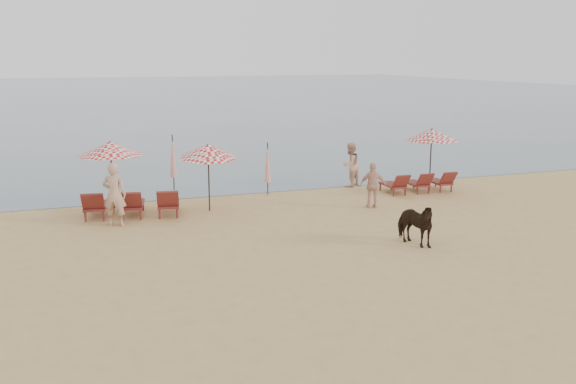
# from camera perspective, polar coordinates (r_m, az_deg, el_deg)

# --- Properties ---
(ground) EXTENTS (120.00, 120.00, 0.00)m
(ground) POSITION_cam_1_polar(r_m,az_deg,el_deg) (14.98, 6.58, -7.88)
(ground) COLOR tan
(ground) RESTS_ON ground
(sea) EXTENTS (160.00, 140.00, 0.06)m
(sea) POSITION_cam_1_polar(r_m,az_deg,el_deg) (92.93, -16.10, 8.40)
(sea) COLOR #51606B
(sea) RESTS_ON ground
(lounger_cluster_left) EXTENTS (3.22, 2.25, 0.65)m
(lounger_cluster_left) POSITION_cam_1_polar(r_m,az_deg,el_deg) (21.12, -13.67, -0.99)
(lounger_cluster_left) COLOR maroon
(lounger_cluster_left) RESTS_ON ground
(lounger_cluster_right) EXTENTS (2.58, 1.57, 0.56)m
(lounger_cluster_right) POSITION_cam_1_polar(r_m,az_deg,el_deg) (24.76, 11.53, 0.85)
(lounger_cluster_right) COLOR maroon
(lounger_cluster_right) RESTS_ON ground
(umbrella_open_left_a) EXTENTS (2.09, 2.09, 2.38)m
(umbrella_open_left_a) POSITION_cam_1_polar(r_m,az_deg,el_deg) (21.56, -15.51, 3.74)
(umbrella_open_left_a) COLOR black
(umbrella_open_left_a) RESTS_ON ground
(umbrella_open_left_b) EXTENTS (1.83, 1.87, 2.33)m
(umbrella_open_left_b) POSITION_cam_1_polar(r_m,az_deg,el_deg) (21.25, -7.12, 3.64)
(umbrella_open_left_b) COLOR black
(umbrella_open_left_b) RESTS_ON ground
(umbrella_open_right) EXTENTS (1.98, 1.98, 2.41)m
(umbrella_open_right) POSITION_cam_1_polar(r_m,az_deg,el_deg) (24.80, 12.65, 4.99)
(umbrella_open_right) COLOR black
(umbrella_open_right) RESTS_ON ground
(umbrella_closed_left) EXTENTS (0.26, 0.26, 2.16)m
(umbrella_closed_left) POSITION_cam_1_polar(r_m,az_deg,el_deg) (24.86, -10.19, 3.15)
(umbrella_closed_left) COLOR black
(umbrella_closed_left) RESTS_ON ground
(umbrella_closed_right) EXTENTS (0.24, 0.24, 1.96)m
(umbrella_closed_right) POSITION_cam_1_polar(r_m,az_deg,el_deg) (23.74, -1.83, 2.61)
(umbrella_closed_right) COLOR black
(umbrella_closed_right) RESTS_ON ground
(cow) EXTENTS (1.03, 1.57, 1.22)m
(cow) POSITION_cam_1_polar(r_m,az_deg,el_deg) (17.78, 11.13, -2.78)
(cow) COLOR black
(cow) RESTS_ON ground
(beachgoer_left) EXTENTS (0.84, 0.71, 1.96)m
(beachgoer_left) POSITION_cam_1_polar(r_m,az_deg,el_deg) (20.08, -15.17, -0.19)
(beachgoer_left) COLOR tan
(beachgoer_left) RESTS_ON ground
(beachgoer_right_a) EXTENTS (1.06, 0.99, 1.74)m
(beachgoer_right_a) POSITION_cam_1_polar(r_m,az_deg,el_deg) (25.40, 5.56, 2.42)
(beachgoer_right_a) COLOR #D7A586
(beachgoer_right_a) RESTS_ON ground
(beachgoer_right_b) EXTENTS (0.98, 0.64, 1.55)m
(beachgoer_right_b) POSITION_cam_1_polar(r_m,az_deg,el_deg) (21.92, 7.55, 0.59)
(beachgoer_right_b) COLOR #D79E86
(beachgoer_right_b) RESTS_ON ground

